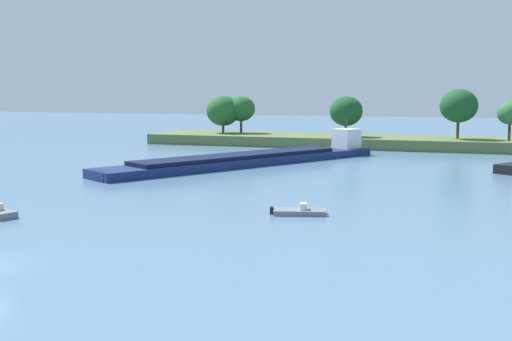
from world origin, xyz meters
name	(u,v)px	position (x,y,z in m)	size (l,w,h in m)	color
treeline_island	(404,130)	(15.84, 78.08, 2.95)	(82.94, 13.60, 9.99)	#566B3D
fishing_skiff	(299,211)	(12.75, 18.90, 0.23)	(4.35, 2.63, 0.88)	slate
cargo_barge	(254,158)	(-0.49, 48.35, 0.81)	(26.39, 38.94, 5.60)	navy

